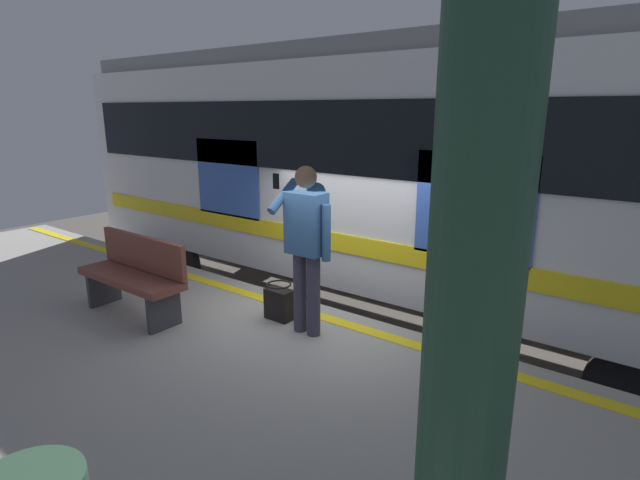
{
  "coord_description": "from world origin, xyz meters",
  "views": [
    {
      "loc": [
        -3.34,
        4.49,
        3.29
      ],
      "look_at": [
        -0.14,
        0.3,
        1.9
      ],
      "focal_mm": 28.01,
      "sensor_mm": 36.0,
      "label": 1
    }
  ],
  "objects_px": {
    "station_column": "(478,240)",
    "bench": "(135,273)",
    "train_carriage": "(386,161)",
    "handbag": "(279,303)",
    "passenger": "(307,237)"
  },
  "relations": [
    {
      "from": "station_column",
      "to": "handbag",
      "type": "bearing_deg",
      "value": -36.87
    },
    {
      "from": "train_carriage",
      "to": "handbag",
      "type": "bearing_deg",
      "value": 94.99
    },
    {
      "from": "train_carriage",
      "to": "bench",
      "type": "relative_size",
      "value": 7.33
    },
    {
      "from": "handbag",
      "to": "train_carriage",
      "type": "bearing_deg",
      "value": -85.01
    },
    {
      "from": "train_carriage",
      "to": "passenger",
      "type": "bearing_deg",
      "value": 104.27
    },
    {
      "from": "passenger",
      "to": "station_column",
      "type": "xyz_separation_m",
      "value": [
        -2.48,
        2.13,
        0.81
      ]
    },
    {
      "from": "train_carriage",
      "to": "handbag",
      "type": "xyz_separation_m",
      "value": [
        -0.23,
        2.68,
        -1.34
      ]
    },
    {
      "from": "passenger",
      "to": "bench",
      "type": "xyz_separation_m",
      "value": [
        1.86,
        0.8,
        -0.55
      ]
    },
    {
      "from": "passenger",
      "to": "handbag",
      "type": "distance_m",
      "value": 0.97
    },
    {
      "from": "station_column",
      "to": "bench",
      "type": "bearing_deg",
      "value": -17.04
    },
    {
      "from": "handbag",
      "to": "station_column",
      "type": "distance_m",
      "value": 4.03
    },
    {
      "from": "passenger",
      "to": "handbag",
      "type": "relative_size",
      "value": 4.19
    },
    {
      "from": "passenger",
      "to": "station_column",
      "type": "distance_m",
      "value": 3.36
    },
    {
      "from": "handbag",
      "to": "station_column",
      "type": "height_order",
      "value": "station_column"
    },
    {
      "from": "passenger",
      "to": "handbag",
      "type": "xyz_separation_m",
      "value": [
        0.47,
        -0.08,
        -0.85
      ]
    }
  ]
}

